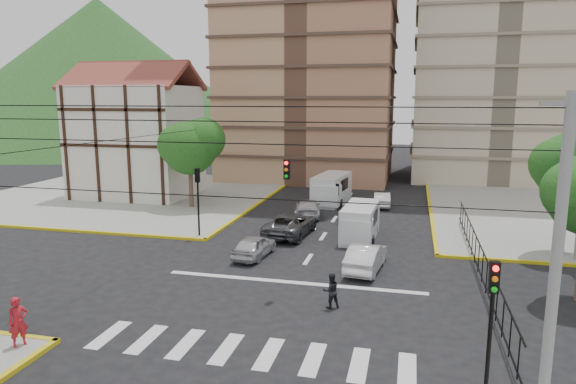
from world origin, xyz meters
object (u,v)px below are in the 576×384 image
(traffic_light_nw, at_px, (198,191))
(van_left_lane, at_px, (331,190))
(car_white_front_right, at_px, (366,257))
(pedestrian_crosswalk, at_px, (331,291))
(van_right_lane, at_px, (360,223))
(car_silver_front_left, at_px, (254,246))
(traffic_light_se, at_px, (492,311))
(pedestrian_sw_corner, at_px, (18,322))

(traffic_light_nw, distance_m, van_left_lane, 14.49)
(car_white_front_right, xyz_separation_m, pedestrian_crosswalk, (-1.04, -5.33, 0.06))
(van_right_lane, relative_size, car_white_front_right, 1.14)
(car_silver_front_left, xyz_separation_m, car_white_front_right, (6.41, -0.78, 0.08))
(car_silver_front_left, height_order, car_white_front_right, car_white_front_right)
(traffic_light_se, bearing_deg, car_silver_front_left, 131.03)
(traffic_light_nw, bearing_deg, traffic_light_se, -45.00)
(pedestrian_sw_corner, relative_size, pedestrian_crosswalk, 1.17)
(car_white_front_right, distance_m, pedestrian_crosswalk, 5.43)
(car_white_front_right, distance_m, pedestrian_sw_corner, 16.32)
(van_left_lane, xyz_separation_m, car_silver_front_left, (-1.94, -15.82, -0.57))
(van_left_lane, distance_m, pedestrian_sw_corner, 29.13)
(pedestrian_sw_corner, xyz_separation_m, pedestrian_crosswalk, (10.35, 6.36, -0.28))
(van_right_lane, distance_m, car_silver_front_left, 7.47)
(car_white_front_right, bearing_deg, pedestrian_crosswalk, 85.86)
(traffic_light_se, relative_size, pedestrian_sw_corner, 2.41)
(car_white_front_right, height_order, pedestrian_crosswalk, pedestrian_crosswalk)
(traffic_light_nw, height_order, car_silver_front_left, traffic_light_nw)
(pedestrian_crosswalk, bearing_deg, traffic_light_se, 102.90)
(van_right_lane, relative_size, van_left_lane, 0.86)
(car_silver_front_left, distance_m, car_white_front_right, 6.45)
(van_left_lane, bearing_deg, car_white_front_right, -67.45)
(van_left_lane, bearing_deg, pedestrian_sw_corner, -96.25)
(traffic_light_se, xyz_separation_m, car_silver_front_left, (-10.87, 12.50, -2.47))
(traffic_light_se, xyz_separation_m, van_right_lane, (-5.40, 17.57, -2.04))
(traffic_light_nw, xyz_separation_m, pedestrian_crosswalk, (10.10, -9.21, -2.33))
(car_white_front_right, xyz_separation_m, pedestrian_sw_corner, (-11.39, -11.69, 0.34))
(traffic_light_nw, xyz_separation_m, pedestrian_sw_corner, (-0.26, -15.57, -2.05))
(traffic_light_se, distance_m, van_left_lane, 29.76)
(traffic_light_se, xyz_separation_m, pedestrian_sw_corner, (-15.86, 0.03, -2.05))
(car_silver_front_left, distance_m, pedestrian_crosswalk, 8.14)
(car_silver_front_left, bearing_deg, traffic_light_se, 136.96)
(traffic_light_nw, distance_m, car_silver_front_left, 6.17)
(van_right_lane, bearing_deg, van_left_lane, 111.11)
(van_left_lane, height_order, pedestrian_crosswalk, van_left_lane)
(van_right_lane, bearing_deg, car_silver_front_left, -134.26)
(van_left_lane, bearing_deg, car_silver_front_left, -89.50)
(traffic_light_nw, bearing_deg, van_right_lane, 10.92)
(traffic_light_se, xyz_separation_m, traffic_light_nw, (-15.60, 15.60, 0.00))
(traffic_light_nw, distance_m, pedestrian_sw_corner, 15.71)
(car_silver_front_left, bearing_deg, van_right_lane, -131.25)
(traffic_light_se, distance_m, car_white_front_right, 12.76)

